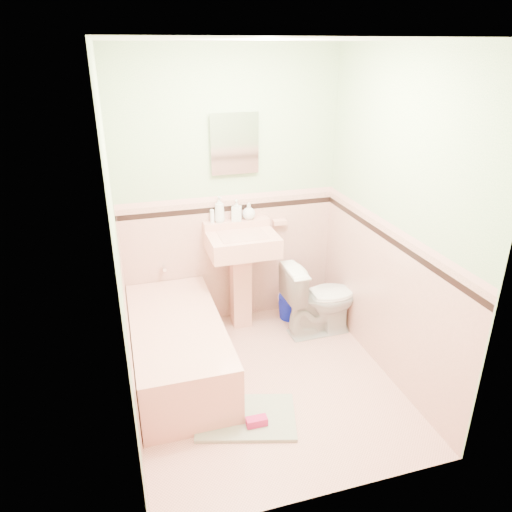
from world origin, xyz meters
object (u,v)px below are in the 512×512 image
object	(u,v)px
soap_bottle_mid	(237,210)
sink	(242,282)
shoe	(257,421)
bathtub	(178,349)
bucket	(290,306)
medicine_cabinet	(234,143)
toilet	(320,298)
soap_bottle_left	(219,209)
soap_bottle_right	(249,211)

from	to	relation	value
soap_bottle_mid	sink	bearing A→B (deg)	-90.79
sink	shoe	bearing A→B (deg)	-100.95
sink	shoe	size ratio (longest dim) A/B	6.42
bathtub	sink	xyz separation A→B (m)	(0.68, 0.53, 0.25)
bucket	shoe	bearing A→B (deg)	-118.76
sink	medicine_cabinet	bearing A→B (deg)	90.00
soap_bottle_mid	toilet	world-z (taller)	soap_bottle_mid
soap_bottle_mid	bathtub	bearing A→B (deg)	-133.87
toilet	bathtub	bearing A→B (deg)	99.55
soap_bottle_left	soap_bottle_right	bearing A→B (deg)	0.00
soap_bottle_left	toilet	world-z (taller)	soap_bottle_left
bucket	toilet	bearing A→B (deg)	-61.44
soap_bottle_left	bucket	distance (m)	1.21
medicine_cabinet	soap_bottle_right	world-z (taller)	medicine_cabinet
bathtub	soap_bottle_right	distance (m)	1.38
soap_bottle_right	shoe	size ratio (longest dim) A/B	1.02
soap_bottle_right	shoe	xyz separation A→B (m)	(-0.37, -1.49, -1.03)
bathtub	soap_bottle_left	xyz separation A→B (m)	(0.53, 0.71, 0.91)
medicine_cabinet	shoe	world-z (taller)	medicine_cabinet
bathtub	soap_bottle_mid	xyz separation A→B (m)	(0.68, 0.71, 0.89)
sink	soap_bottle_mid	bearing A→B (deg)	89.21
bucket	shoe	distance (m)	1.55
sink	toilet	xyz separation A→B (m)	(0.66, -0.27, -0.13)
medicine_cabinet	soap_bottle_mid	xyz separation A→B (m)	(0.00, -0.03, -0.59)
shoe	bathtub	bearing A→B (deg)	119.59
soap_bottle_right	bucket	bearing A→B (deg)	-20.54
toilet	shoe	distance (m)	1.41
soap_bottle_mid	bucket	xyz separation A→B (m)	(0.49, -0.14, -0.99)
medicine_cabinet	bucket	distance (m)	1.66
bathtub	soap_bottle_left	distance (m)	1.27
sink	toilet	distance (m)	0.73
bathtub	soap_bottle_right	bearing A→B (deg)	41.70
soap_bottle_mid	bucket	bearing A→B (deg)	-15.99
soap_bottle_right	medicine_cabinet	bearing A→B (deg)	165.59
soap_bottle_left	soap_bottle_mid	bearing A→B (deg)	0.00
toilet	soap_bottle_right	bearing A→B (deg)	48.88
soap_bottle_mid	bucket	distance (m)	1.11
medicine_cabinet	shoe	xyz separation A→B (m)	(-0.25, -1.52, -1.64)
soap_bottle_left	bathtub	bearing A→B (deg)	-126.53
sink	bucket	distance (m)	0.61
toilet	bucket	world-z (taller)	toilet
bathtub	soap_bottle_left	world-z (taller)	soap_bottle_left
sink	medicine_cabinet	distance (m)	1.24
bathtub	medicine_cabinet	size ratio (longest dim) A/B	3.06
soap_bottle_mid	toilet	size ratio (longest dim) A/B	0.27
sink	shoe	xyz separation A→B (m)	(-0.25, -1.31, -0.42)
soap_bottle_left	toilet	xyz separation A→B (m)	(0.81, -0.45, -0.78)
medicine_cabinet	shoe	distance (m)	2.25
shoe	medicine_cabinet	bearing A→B (deg)	81.61
toilet	shoe	bearing A→B (deg)	137.40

